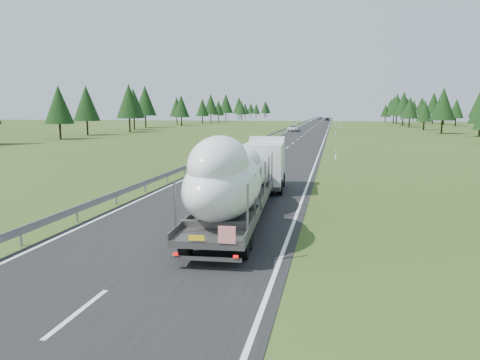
% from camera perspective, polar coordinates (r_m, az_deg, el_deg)
% --- Properties ---
extents(ground, '(400.00, 400.00, 0.00)m').
position_cam_1_polar(ground, '(20.95, -6.56, -5.77)').
color(ground, '#2E4416').
rests_on(ground, ground).
extents(road_surface, '(10.00, 400.00, 0.02)m').
position_cam_1_polar(road_surface, '(119.57, 8.40, 6.00)').
color(road_surface, black).
rests_on(road_surface, ground).
extents(guardrail, '(0.10, 400.00, 0.76)m').
position_cam_1_polar(guardrail, '(119.89, 5.86, 6.34)').
color(guardrail, slate).
rests_on(guardrail, ground).
extents(marker_posts, '(0.13, 350.08, 1.00)m').
position_cam_1_polar(marker_posts, '(174.36, 11.54, 6.87)').
color(marker_posts, silver).
rests_on(marker_posts, ground).
extents(highway_sign, '(0.08, 0.90, 2.60)m').
position_cam_1_polar(highway_sign, '(99.35, 11.98, 6.44)').
color(highway_sign, slate).
rests_on(highway_sign, ground).
extents(tree_line_right, '(27.14, 357.09, 12.45)m').
position_cam_1_polar(tree_line_right, '(150.07, 24.43, 8.49)').
color(tree_line_right, black).
rests_on(tree_line_right, ground).
extents(tree_line_left, '(14.87, 356.20, 12.57)m').
position_cam_1_polar(tree_line_left, '(167.45, -6.22, 9.10)').
color(tree_line_left, black).
rests_on(tree_line_left, ground).
extents(boat_truck, '(3.33, 18.20, 4.24)m').
position_cam_1_polar(boat_truck, '(22.39, 0.16, 0.76)').
color(boat_truck, silver).
rests_on(boat_truck, ground).
extents(distant_van, '(2.74, 5.77, 1.59)m').
position_cam_1_polar(distant_van, '(113.63, 6.53, 6.30)').
color(distant_van, silver).
rests_on(distant_van, ground).
extents(distant_car_dark, '(1.89, 4.64, 1.58)m').
position_cam_1_polar(distant_car_dark, '(229.19, 10.59, 7.33)').
color(distant_car_dark, black).
rests_on(distant_car_dark, ground).
extents(distant_car_blue, '(1.74, 4.37, 1.41)m').
position_cam_1_polar(distant_car_blue, '(257.45, 9.78, 7.45)').
color(distant_car_blue, '#172341').
rests_on(distant_car_blue, ground).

